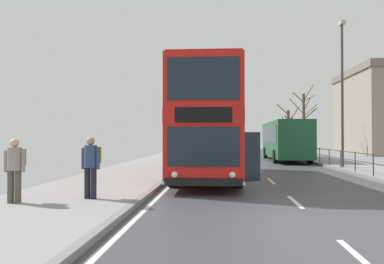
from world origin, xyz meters
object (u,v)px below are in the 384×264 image
Objects in this scene: street_lamp_far_side at (342,83)px; bare_tree_far_01 at (304,120)px; double_decker_bus_main at (207,125)px; pedestrian_companion at (91,163)px; pedestrian_with_backpack at (15,165)px; background_bus_far_lane at (285,139)px; bare_tree_far_00 at (288,128)px.

street_lamp_far_side reaches higher than bare_tree_far_01.
street_lamp_far_side is (7.47, 4.85, 2.51)m from double_decker_bus_main.
pedestrian_with_backpack is at bearing -155.51° from pedestrian_companion.
background_bus_far_lane is 1.44× the size of bare_tree_far_01.
bare_tree_far_01 is at bearing 66.98° from double_decker_bus_main.
street_lamp_far_side is at bearing 32.96° from double_decker_bus_main.
bare_tree_far_00 reaches higher than background_bus_far_lane.
background_bus_far_lane is 21.02m from pedestrian_companion.
pedestrian_companion is (-2.93, -6.58, -1.26)m from double_decker_bus_main.
background_bus_far_lane reaches higher than pedestrian_with_backpack.
double_decker_bus_main is 1.29× the size of street_lamp_far_side.
bare_tree_far_00 is at bearing 78.67° from background_bus_far_lane.
bare_tree_far_00 is 6.99m from bare_tree_far_01.
pedestrian_companion is at bearing -132.31° from street_lamp_far_side.
double_decker_bus_main reaches higher than background_bus_far_lane.
pedestrian_with_backpack is 0.28× the size of bare_tree_far_00.
pedestrian_with_backpack is 38.09m from bare_tree_far_00.
pedestrian_companion is (1.71, 0.78, 0.03)m from pedestrian_with_backpack.
bare_tree_far_01 reaches higher than pedestrian_with_backpack.
double_decker_bus_main reaches higher than pedestrian_with_backpack.
background_bus_far_lane is at bearing -111.63° from bare_tree_far_01.
street_lamp_far_side is (10.40, 11.43, 3.77)m from pedestrian_companion.
bare_tree_far_01 reaches higher than pedestrian_companion.
street_lamp_far_side is (12.11, 12.21, 3.80)m from pedestrian_with_backpack.
bare_tree_far_00 is at bearing 72.81° from double_decker_bus_main.
bare_tree_far_01 reaches higher than background_bus_far_lane.
bare_tree_far_01 is at bearing 64.48° from pedestrian_with_backpack.
background_bus_far_lane is 8.63m from street_lamp_far_side.
pedestrian_with_backpack is (-10.24, -19.98, -0.56)m from background_bus_far_lane.
double_decker_bus_main is at bearing -113.96° from background_bus_far_lane.
pedestrian_with_backpack is at bearing -117.14° from background_bus_far_lane.
double_decker_bus_main is 23.17m from bare_tree_far_01.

